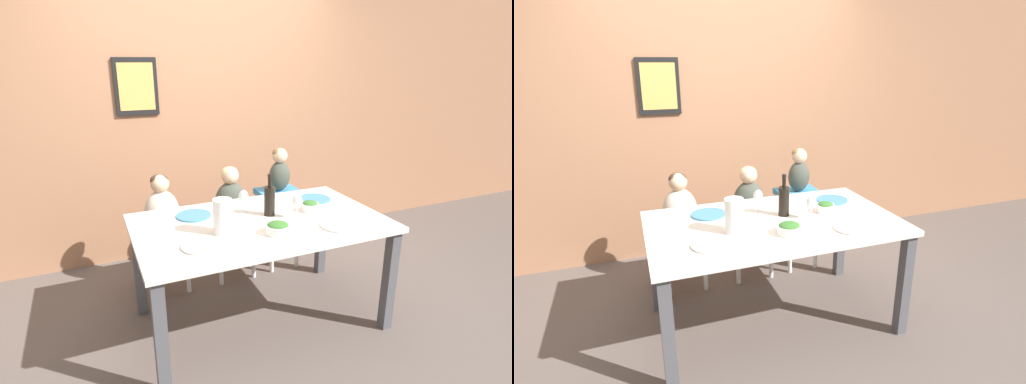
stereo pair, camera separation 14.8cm
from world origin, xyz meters
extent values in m
plane|color=#564C47|center=(0.00, 0.00, 0.00)|extent=(14.00, 14.00, 0.00)
cube|color=#9E6B4C|center=(0.00, 1.37, 1.35)|extent=(10.00, 0.06, 2.70)
cube|color=black|center=(-0.56, 1.32, 1.58)|extent=(0.35, 0.02, 0.47)
cube|color=gold|center=(-0.56, 1.31, 1.58)|extent=(0.29, 0.00, 0.39)
cube|color=silver|center=(0.00, 0.00, 0.75)|extent=(1.65, 0.97, 0.03)
cube|color=#4C4C51|center=(-0.77, -0.42, 0.37)|extent=(0.07, 0.07, 0.73)
cube|color=#4C4C51|center=(0.77, -0.42, 0.37)|extent=(0.07, 0.07, 0.73)
cube|color=#4C4C51|center=(-0.77, 0.42, 0.37)|extent=(0.07, 0.07, 0.73)
cube|color=#4C4C51|center=(0.77, 0.42, 0.37)|extent=(0.07, 0.07, 0.73)
cylinder|color=silver|center=(-0.67, 0.56, 0.20)|extent=(0.04, 0.04, 0.41)
cylinder|color=silver|center=(-0.38, 0.56, 0.20)|extent=(0.04, 0.04, 0.41)
cylinder|color=silver|center=(-0.67, 0.86, 0.20)|extent=(0.04, 0.04, 0.41)
cylinder|color=silver|center=(-0.38, 0.86, 0.20)|extent=(0.04, 0.04, 0.41)
cube|color=silver|center=(-0.52, 0.71, 0.43)|extent=(0.42, 0.39, 0.05)
cylinder|color=silver|center=(-0.10, 0.56, 0.20)|extent=(0.04, 0.04, 0.41)
cylinder|color=silver|center=(0.19, 0.56, 0.20)|extent=(0.04, 0.04, 0.41)
cylinder|color=silver|center=(-0.10, 0.86, 0.20)|extent=(0.04, 0.04, 0.41)
cylinder|color=silver|center=(0.19, 0.86, 0.20)|extent=(0.04, 0.04, 0.41)
cube|color=silver|center=(0.04, 0.71, 0.43)|extent=(0.42, 0.39, 0.05)
cylinder|color=silver|center=(0.37, 0.59, 0.33)|extent=(0.04, 0.04, 0.65)
cylinder|color=silver|center=(0.62, 0.59, 0.33)|extent=(0.04, 0.04, 0.65)
cylinder|color=silver|center=(0.37, 0.84, 0.33)|extent=(0.04, 0.04, 0.65)
cylinder|color=silver|center=(0.62, 0.84, 0.33)|extent=(0.04, 0.04, 0.65)
cube|color=teal|center=(0.50, 0.71, 0.68)|extent=(0.36, 0.33, 0.05)
ellipsoid|color=beige|center=(-0.52, 0.71, 0.65)|extent=(0.27, 0.20, 0.38)
sphere|color=#D6AD89|center=(-0.52, 0.71, 0.89)|extent=(0.14, 0.14, 0.14)
ellipsoid|color=#473323|center=(-0.52, 0.72, 0.91)|extent=(0.14, 0.14, 0.10)
ellipsoid|color=#3D4238|center=(0.04, 0.71, 0.65)|extent=(0.27, 0.20, 0.38)
sphere|color=#D6AD89|center=(0.04, 0.71, 0.89)|extent=(0.14, 0.14, 0.14)
ellipsoid|color=#DBC684|center=(0.04, 0.72, 0.91)|extent=(0.14, 0.14, 0.10)
ellipsoid|color=#3D4238|center=(0.50, 0.71, 0.84)|extent=(0.19, 0.14, 0.27)
sphere|color=#D6AD89|center=(0.50, 0.71, 1.02)|extent=(0.13, 0.13, 0.13)
ellipsoid|color=olive|center=(0.50, 0.72, 1.04)|extent=(0.13, 0.12, 0.09)
cylinder|color=black|center=(0.10, 0.07, 0.87)|extent=(0.08, 0.08, 0.20)
cylinder|color=black|center=(0.10, 0.07, 1.01)|extent=(0.03, 0.03, 0.09)
cylinder|color=black|center=(0.10, 0.07, 1.05)|extent=(0.03, 0.03, 0.02)
cylinder|color=white|center=(-0.29, -0.09, 0.88)|extent=(0.12, 0.12, 0.22)
cylinder|color=white|center=(0.25, -0.05, 0.77)|extent=(0.06, 0.06, 0.00)
cylinder|color=white|center=(0.25, -0.05, 0.81)|extent=(0.01, 0.01, 0.07)
ellipsoid|color=white|center=(0.25, -0.05, 0.89)|extent=(0.07, 0.07, 0.10)
cylinder|color=white|center=(-0.05, 0.18, 0.77)|extent=(0.06, 0.06, 0.00)
cylinder|color=white|center=(-0.05, 0.18, 0.81)|extent=(0.01, 0.01, 0.07)
ellipsoid|color=white|center=(-0.05, 0.18, 0.89)|extent=(0.07, 0.07, 0.10)
cylinder|color=white|center=(0.02, -0.23, 0.80)|extent=(0.15, 0.15, 0.06)
ellipsoid|color=#336628|center=(0.02, -0.23, 0.82)|extent=(0.13, 0.13, 0.04)
cylinder|color=white|center=(0.40, 0.03, 0.80)|extent=(0.13, 0.13, 0.06)
ellipsoid|color=#336628|center=(0.40, 0.03, 0.82)|extent=(0.11, 0.11, 0.04)
cylinder|color=silver|center=(-0.47, -0.22, 0.77)|extent=(0.24, 0.24, 0.01)
cylinder|color=teal|center=(-0.39, 0.26, 0.77)|extent=(0.24, 0.24, 0.01)
cylinder|color=teal|center=(0.56, 0.23, 0.77)|extent=(0.24, 0.24, 0.01)
cylinder|color=silver|center=(0.42, -0.29, 0.77)|extent=(0.24, 0.24, 0.01)
camera|label=1|loc=(-1.01, -2.25, 1.77)|focal=28.00mm
camera|label=2|loc=(-0.87, -2.30, 1.77)|focal=28.00mm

